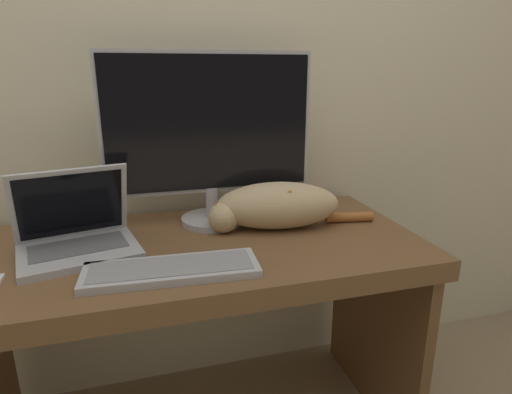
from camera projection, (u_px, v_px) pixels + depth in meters
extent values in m
cube|color=beige|center=(171.00, 33.00, 1.41)|extent=(6.40, 0.06, 2.60)
cube|color=brown|center=(195.00, 253.00, 1.25)|extent=(1.33, 0.63, 0.06)
cube|color=brown|center=(375.00, 324.00, 1.52)|extent=(0.04, 0.58, 0.64)
cylinder|color=#B2B2B7|center=(213.00, 220.00, 1.41)|extent=(0.20, 0.20, 0.02)
cylinder|color=#B2B2B7|center=(212.00, 202.00, 1.39)|extent=(0.04, 0.04, 0.10)
cube|color=#B2B2B7|center=(209.00, 123.00, 1.32)|extent=(0.65, 0.02, 0.43)
cube|color=black|center=(210.00, 124.00, 1.31)|extent=(0.63, 0.01, 0.41)
cube|color=#B7B7BC|center=(79.00, 252.00, 1.16)|extent=(0.35, 0.29, 0.02)
cube|color=slate|center=(78.00, 246.00, 1.16)|extent=(0.27, 0.18, 0.00)
cube|color=#B7B7BC|center=(71.00, 204.00, 1.19)|extent=(0.31, 0.15, 0.22)
cube|color=black|center=(71.00, 205.00, 1.18)|extent=(0.28, 0.13, 0.19)
cube|color=#BCBCC1|center=(172.00, 270.00, 1.05)|extent=(0.44, 0.17, 0.02)
cube|color=#939397|center=(172.00, 266.00, 1.05)|extent=(0.40, 0.14, 0.00)
ellipsoid|color=#D1B284|center=(278.00, 205.00, 1.34)|extent=(0.41, 0.22, 0.15)
ellipsoid|color=#AD662D|center=(284.00, 193.00, 1.33)|extent=(0.19, 0.14, 0.06)
sphere|color=#D1B284|center=(224.00, 217.00, 1.31)|extent=(0.10, 0.10, 0.10)
cone|color=#AD662D|center=(216.00, 205.00, 1.30)|extent=(0.03, 0.03, 0.03)
cone|color=#AD662D|center=(231.00, 205.00, 1.30)|extent=(0.03, 0.03, 0.03)
cylinder|color=#AD662D|center=(349.00, 217.00, 1.41)|extent=(0.16, 0.06, 0.03)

